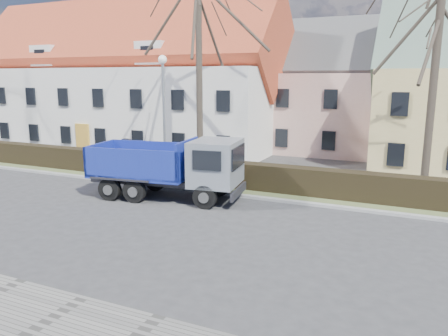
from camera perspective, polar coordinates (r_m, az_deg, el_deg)
The scene contains 12 objects.
ground at distance 17.74m, azimuth -10.05°, elevation -6.59°, with size 120.00×120.00×0.00m, color #343436.
curb_far at distance 21.51m, azimuth -3.15°, elevation -2.99°, with size 80.00×0.30×0.12m, color gray.
grass_strip at distance 22.90m, azimuth -1.31°, elevation -2.09°, with size 80.00×3.00×0.10m, color #4F5D34.
hedge at distance 22.59m, azimuth -1.54°, elevation -0.72°, with size 60.00×0.90×1.30m, color black.
building_white at distance 37.46m, azimuth -13.07°, elevation 10.27°, with size 26.80×10.80×9.50m, color silver, non-canonical shape.
building_pink at distance 34.34m, azimuth 15.04°, elevation 8.81°, with size 10.80×8.80×8.00m, color #D2A095, non-canonical shape.
tree_1 at distance 25.20m, azimuth -3.27°, elevation 13.55°, with size 9.20×9.20×12.65m, color #332B23, non-canonical shape.
tree_2 at distance 22.34m, azimuth 25.73°, elevation 10.54°, with size 8.00×8.00×11.00m, color #332B23, non-canonical shape.
dump_truck at distance 20.39m, azimuth -8.21°, elevation 0.12°, with size 7.31×2.71×2.92m, color navy, non-canonical shape.
streetlight at distance 24.70m, azimuth -7.84°, elevation 6.71°, with size 0.53×0.53×6.80m, color gray, non-canonical shape.
cart_frame at distance 22.86m, azimuth -12.07°, elevation -1.66°, with size 0.71×0.41×0.65m, color silver, non-canonical shape.
parked_car_a at distance 31.67m, azimuth -11.93°, elevation 2.79°, with size 1.73×4.29×1.46m, color #27272D.
Camera 1 is at (9.63, -13.84, 5.54)m, focal length 35.00 mm.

